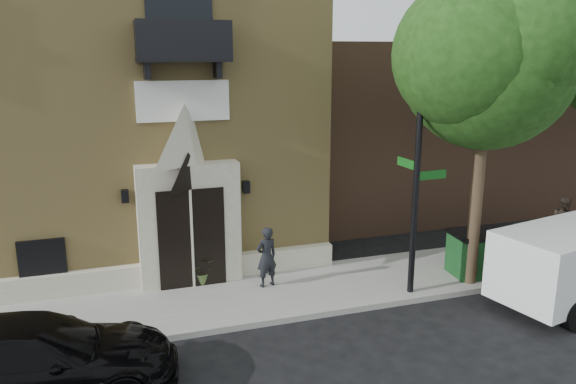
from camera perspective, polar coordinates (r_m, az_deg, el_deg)
name	(u,v)px	position (r m, az deg, el deg)	size (l,w,h in m)	color
ground	(256,328)	(13.09, -3.30, -13.67)	(120.00, 120.00, 0.00)	black
sidewalk	(278,293)	(14.60, -1.01, -10.25)	(42.00, 3.00, 0.15)	gray
church	(99,98)	(19.22, -18.63, 9.00)	(12.20, 11.01, 9.30)	tan
neighbour_building	(472,122)	(25.30, 18.17, 6.80)	(18.00, 8.00, 6.40)	brown
street_tree_left	(492,61)	(14.63, 19.97, 12.38)	(4.97, 4.38, 7.77)	#38281C
black_sedan	(33,359)	(11.41, -24.49, -15.22)	(2.08, 5.11, 1.48)	black
street_sign	(417,179)	(13.97, 12.93, 1.27)	(0.93, 0.93, 5.82)	black
fire_hydrant	(507,267)	(16.11, 21.33, -7.15)	(0.43, 0.34, 0.76)	#B2041A
dumpster	(485,252)	(16.34, 19.35, -5.77)	(1.95, 1.22, 1.22)	#103D1A
planter	(202,271)	(15.05, -8.69, -7.92)	(0.62, 0.54, 0.69)	#475D2D
pedestrian_near	(267,257)	(14.56, -2.20, -6.60)	(0.58, 0.38, 1.60)	black
pedestrian_far	(563,222)	(19.47, 26.19, -2.74)	(0.77, 0.60, 1.59)	#312720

